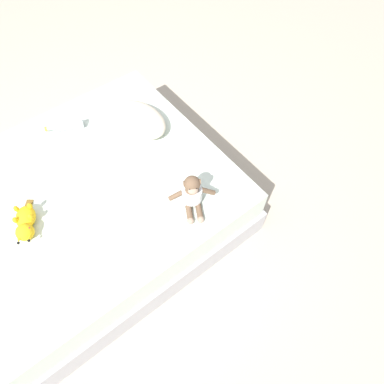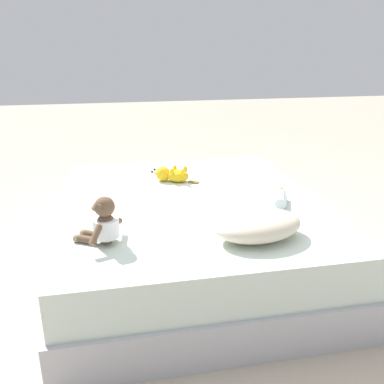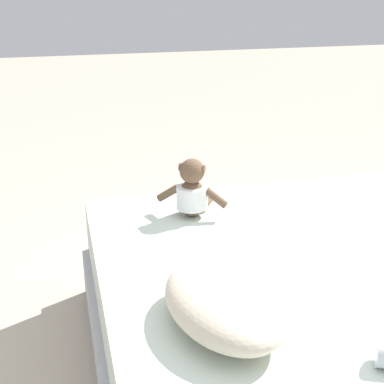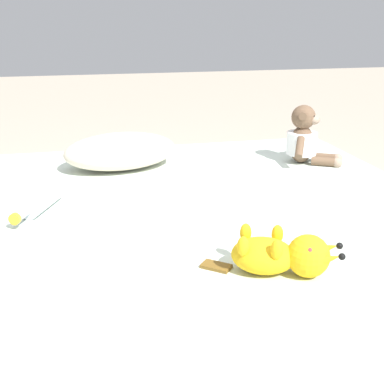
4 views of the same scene
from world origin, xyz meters
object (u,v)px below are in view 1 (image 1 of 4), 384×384
at_px(plush_yellow_creature, 25,223).
at_px(glass_bottle, 68,125).
at_px(bed, 90,206).
at_px(plush_monkey, 192,194).
at_px(pillow, 139,119).

bearing_deg(plush_yellow_creature, glass_bottle, 136.03).
xyz_separation_m(bed, plush_monkey, (0.51, 0.49, 0.33)).
distance_m(bed, plush_monkey, 0.78).
distance_m(pillow, plush_monkey, 0.74).
relative_size(plush_monkey, glass_bottle, 1.02).
height_order(plush_monkey, plush_yellow_creature, plush_monkey).
height_order(plush_monkey, glass_bottle, plush_monkey).
relative_size(bed, plush_yellow_creature, 5.75).
relative_size(bed, glass_bottle, 7.11).
bearing_deg(bed, plush_yellow_creature, -80.71).
bearing_deg(bed, glass_bottle, 160.88).
bearing_deg(bed, plush_monkey, 43.57).
bearing_deg(bed, pillow, 110.52).
height_order(bed, plush_monkey, plush_monkey).
distance_m(bed, plush_yellow_creature, 0.47).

